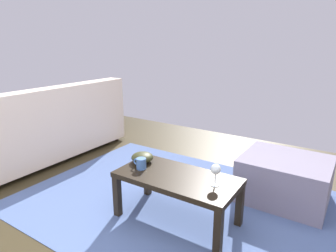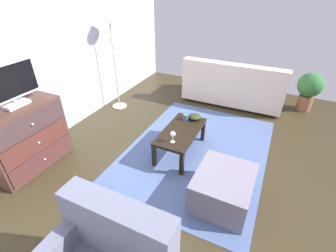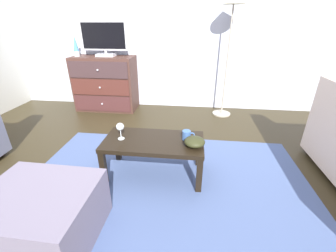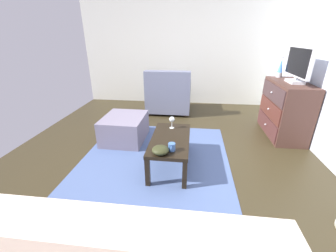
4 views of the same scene
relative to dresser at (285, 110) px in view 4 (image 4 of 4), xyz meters
The scene contains 12 objects.
ground_plane 2.03m from the dresser, 58.76° to the right, with size 5.88×4.49×0.05m, color #322A18.
wall_plain_left 2.53m from the dresser, 134.66° to the right, with size 0.12×4.49×2.56m, color silver.
area_rug 2.30m from the dresser, 57.05° to the right, with size 2.60×1.90×0.01m, color #465987.
dresser is the anchor object (origin of this frame).
tv 0.70m from the dresser, 24.12° to the left, with size 0.71×0.18×0.51m.
lava_lamp 0.69m from the dresser, behind, with size 0.09×0.09×0.33m.
coffee_table 2.01m from the dresser, 56.96° to the right, with size 0.90×0.45×0.37m.
wine_glass 1.87m from the dresser, 64.83° to the right, with size 0.07×0.07×0.16m.
mug 2.15m from the dresser, 49.60° to the right, with size 0.11×0.08×0.08m.
bowl_decorative 2.28m from the dresser, 50.01° to the right, with size 0.18×0.18×0.08m, color #2C2F17.
armchair 2.13m from the dresser, 115.09° to the right, with size 0.80×0.88×0.88m.
ottoman 2.51m from the dresser, 78.92° to the right, with size 0.70×0.60×0.38m, color slate.
Camera 4 is at (2.32, 0.25, 1.50)m, focal length 22.75 mm.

